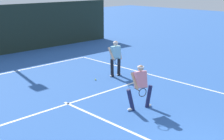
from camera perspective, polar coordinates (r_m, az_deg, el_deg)
court_line_baseline_far at (r=15.88m, az=-19.57°, el=-0.69°), size 10.14×0.10×0.01m
court_line_service at (r=11.45m, az=-8.07°, el=-6.14°), size 8.27×0.10×0.01m
court_line_centre at (r=9.39m, az=3.06°, el=-11.10°), size 0.10×6.40×0.01m
player_near at (r=10.66m, az=5.19°, el=-2.80°), size 1.08×0.83×1.58m
player_far at (r=14.41m, az=0.66°, el=2.41°), size 0.90×0.86×1.68m
tennis_ball at (r=14.02m, az=-3.05°, el=-1.77°), size 0.07×0.07×0.07m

